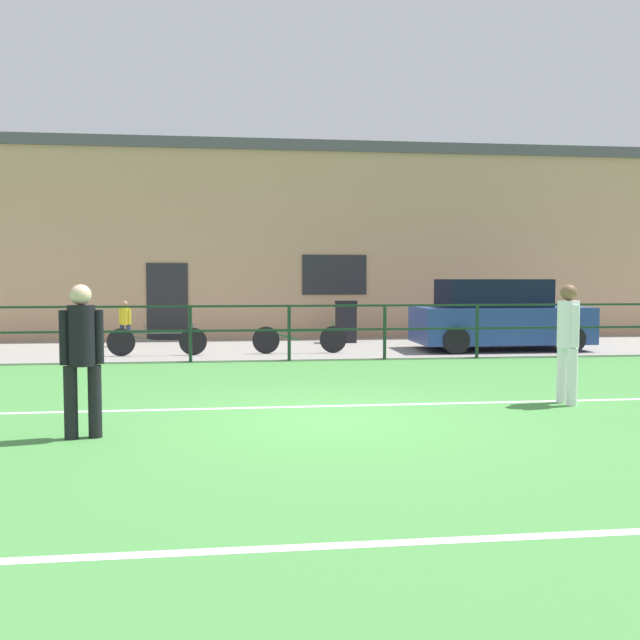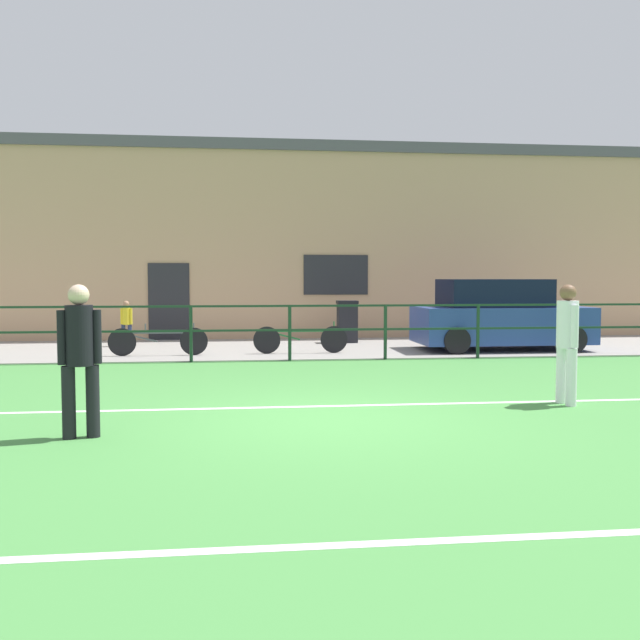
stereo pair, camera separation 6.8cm
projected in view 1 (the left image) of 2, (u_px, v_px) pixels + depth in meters
ground at (328, 421)px, 8.39m from camera, size 60.00×44.00×0.04m
field_line_touchline at (319, 406)px, 9.22m from camera, size 36.00×0.11×0.00m
field_line_hash at (408, 542)px, 4.48m from camera, size 36.00×0.11×0.00m
pavement_strip at (281, 348)px, 16.81m from camera, size 48.00×5.00×0.02m
perimeter_fence at (289, 324)px, 14.29m from camera, size 36.07×0.07×1.15m
clubhouse_facade at (273, 242)px, 20.31m from camera, size 28.00×2.56×5.48m
player_goalkeeper at (82, 351)px, 7.34m from camera, size 0.44×0.29×1.63m
player_striker at (568, 336)px, 9.34m from camera, size 0.28×0.44×1.61m
spectator_child at (125, 320)px, 17.11m from camera, size 0.30×0.20×1.12m
parked_car_red at (498, 316)px, 16.34m from camera, size 3.97×1.89×1.65m
bicycle_parked_0 at (157, 341)px, 15.05m from camera, size 2.13×0.04×0.71m
bicycle_parked_1 at (299, 339)px, 15.54m from camera, size 2.11×0.04×0.71m
trash_bin_0 at (346, 321)px, 18.13m from camera, size 0.53×0.45×1.09m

